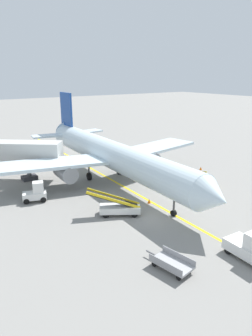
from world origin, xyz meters
The scene contains 10 objects.
ground_plane centered at (0.00, 0.00, 0.00)m, with size 300.00×300.00×0.00m, color gray.
taxi_line_yellow centered at (1.74, 5.00, 0.00)m, with size 0.30×80.00×0.01m, color yellow.
airliner centered at (1.76, 11.27, 3.42)m, with size 28.59×35.29×10.10m.
jet_bridge centered at (-8.98, 19.21, 3.54)m, with size 11.58×9.88×4.85m.
baggage_tug_near_wing centered at (-8.11, 9.99, 0.93)m, with size 2.69×1.99×2.10m.
belt_loader_forward_hold centered at (-2.77, 2.38, 0.78)m, with size 4.90×3.72×2.59m.
belt_loader_aft_hold centered at (9.07, 4.27, 0.78)m, with size 3.39×5.02×2.59m.
baggage_cart_loaded centered at (-4.48, -6.86, 0.47)m, with size 2.02×3.84×0.94m.
safety_cone_nose_right centered at (14.43, 7.85, 0.22)m, with size 0.36×0.36×0.44m, color orange.
safety_cone_wingtip_left centered at (1.33, 2.88, 0.22)m, with size 0.36×0.36×0.44m, color orange.
Camera 1 is at (-17.35, -20.13, 12.83)m, focal length 33.07 mm.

